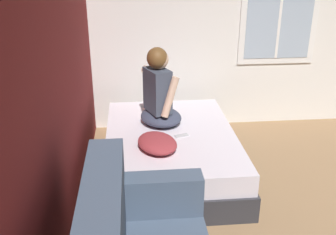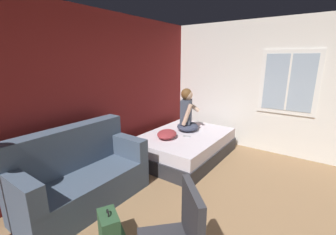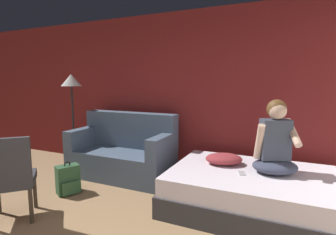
# 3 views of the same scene
# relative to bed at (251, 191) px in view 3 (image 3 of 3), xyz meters

# --- Properties ---
(wall_back_accent) EXTENTS (11.00, 0.16, 2.70)m
(wall_back_accent) POSITION_rel_bed_xyz_m (-1.74, 1.00, 1.11)
(wall_back_accent) COLOR maroon
(wall_back_accent) RESTS_ON ground
(bed) EXTENTS (1.98, 1.42, 0.48)m
(bed) POSITION_rel_bed_xyz_m (0.00, 0.00, 0.00)
(bed) COLOR #2D2D33
(bed) RESTS_ON ground
(couch) EXTENTS (1.70, 0.83, 1.04)m
(couch) POSITION_rel_bed_xyz_m (-2.09, 0.37, 0.16)
(couch) COLOR #47566B
(couch) RESTS_ON ground
(side_chair) EXTENTS (0.65, 0.65, 0.98)m
(side_chair) POSITION_rel_bed_xyz_m (-2.40, -1.38, 0.30)
(side_chair) COLOR #382D23
(side_chair) RESTS_ON ground
(person_seated) EXTENTS (0.65, 0.60, 0.88)m
(person_seated) POSITION_rel_bed_xyz_m (0.24, 0.10, 0.60)
(person_seated) COLOR #383D51
(person_seated) RESTS_ON bed
(backpack) EXTENTS (0.33, 0.35, 0.46)m
(backpack) POSITION_rel_bed_xyz_m (-2.40, -0.56, -0.04)
(backpack) COLOR #2D5133
(backpack) RESTS_ON ground
(throw_pillow) EXTENTS (0.58, 0.51, 0.14)m
(throw_pillow) POSITION_rel_bed_xyz_m (-0.38, 0.17, 0.31)
(throw_pillow) COLOR #993338
(throw_pillow) RESTS_ON bed
(cell_phone) EXTENTS (0.11, 0.16, 0.01)m
(cell_phone) POSITION_rel_bed_xyz_m (-0.10, -0.11, 0.25)
(cell_phone) COLOR #B7B7BC
(cell_phone) RESTS_ON bed
(floor_lamp) EXTENTS (0.36, 0.36, 1.70)m
(floor_lamp) POSITION_rel_bed_xyz_m (-3.27, 0.47, 1.19)
(floor_lamp) COLOR black
(floor_lamp) RESTS_ON ground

